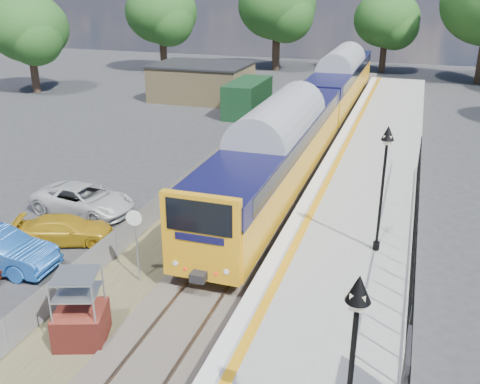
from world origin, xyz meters
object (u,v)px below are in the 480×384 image
at_px(victorian_lamp_south, 354,336).
at_px(car_yellow, 65,230).
at_px(train, 318,104).
at_px(car_white, 84,200).
at_px(speed_sign, 135,234).
at_px(brick_plinth, 80,310).
at_px(victorian_lamp_north, 385,160).

distance_m(victorian_lamp_south, car_yellow, 15.39).
relative_size(train, car_white, 8.51).
bearing_deg(car_white, speed_sign, -125.67).
distance_m(victorian_lamp_south, car_white, 17.74).
distance_m(victorian_lamp_south, train, 27.39).
distance_m(brick_plinth, car_yellow, 6.86).
bearing_deg(train, victorian_lamp_north, -72.45).
relative_size(speed_sign, car_white, 0.58).
height_order(victorian_lamp_south, speed_sign, victorian_lamp_south).
xyz_separation_m(speed_sign, car_white, (-5.26, 4.62, -1.24)).
bearing_deg(victorian_lamp_south, car_yellow, 145.49).
distance_m(brick_plinth, car_white, 9.65).
relative_size(victorian_lamp_south, speed_sign, 1.64).
distance_m(victorian_lamp_north, car_yellow, 12.76).
distance_m(speed_sign, car_yellow, 4.88).
bearing_deg(car_white, victorian_lamp_south, -124.61).
bearing_deg(car_yellow, victorian_lamp_south, -145.97).
relative_size(train, brick_plinth, 17.90).
distance_m(victorian_lamp_north, brick_plinth, 10.87).
relative_size(victorian_lamp_south, victorian_lamp_north, 1.00).
bearing_deg(train, brick_plinth, -96.04).
bearing_deg(victorian_lamp_north, car_yellow, -172.75).
bearing_deg(car_yellow, brick_plinth, -162.47).
bearing_deg(victorian_lamp_north, car_white, 174.70).
height_order(victorian_lamp_north, brick_plinth, victorian_lamp_north).
bearing_deg(car_yellow, train, -41.86).
bearing_deg(victorian_lamp_south, train, 101.61).
relative_size(brick_plinth, speed_sign, 0.82).
relative_size(brick_plinth, car_yellow, 0.59).
xyz_separation_m(brick_plinth, speed_sign, (0.00, 3.45, 0.81)).
bearing_deg(train, speed_sign, -97.07).
xyz_separation_m(victorian_lamp_north, brick_plinth, (-7.80, -6.86, -3.20)).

